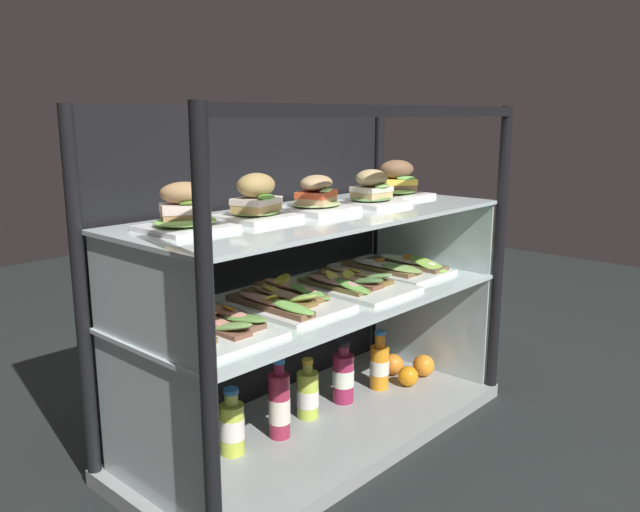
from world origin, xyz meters
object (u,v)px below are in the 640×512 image
object	(u,v)px
open_sandwich_tray_left_of_center	(204,325)
orange_fruit_beside_bottles	(408,376)
open_sandwich_tray_near_left_corner	(395,267)
orange_fruit_near_left_post	(393,364)
plated_roll_sandwich_near_left_corner	(256,201)
juice_bottle_front_left_end	(343,376)
juice_bottle_back_center	(279,405)
open_sandwich_tray_mid_right	(282,299)
juice_bottle_tucked_behind	(379,365)
juice_bottle_front_second	(307,394)
plated_roll_sandwich_near_right_corner	(372,192)
juice_bottle_front_right_end	(191,443)
orange_fruit_rolled_forward	(424,365)
plated_roll_sandwich_mid_left	(185,213)
open_sandwich_tray_center	(350,283)
juice_bottle_front_middle	(232,426)
plated_roll_sandwich_left_of_center	(396,183)
plated_roll_sandwich_mid_right	(316,199)

from	to	relation	value
open_sandwich_tray_left_of_center	orange_fruit_beside_bottles	size ratio (longest dim) A/B	5.30
open_sandwich_tray_near_left_corner	orange_fruit_near_left_post	world-z (taller)	open_sandwich_tray_near_left_corner
plated_roll_sandwich_near_left_corner	juice_bottle_front_left_end	bearing A→B (deg)	0.34
juice_bottle_back_center	open_sandwich_tray_mid_right	bearing A→B (deg)	-3.17
juice_bottle_tucked_behind	orange_fruit_beside_bottles	world-z (taller)	juice_bottle_tucked_behind
juice_bottle_front_second	plated_roll_sandwich_near_right_corner	bearing A→B (deg)	-15.45
plated_roll_sandwich_near_right_corner	juice_bottle_front_second	bearing A→B (deg)	164.55
juice_bottle_front_right_end	orange_fruit_beside_bottles	bearing A→B (deg)	-6.00
juice_bottle_front_left_end	open_sandwich_tray_near_left_corner	bearing A→B (deg)	-3.72
open_sandwich_tray_mid_right	juice_bottle_front_second	size ratio (longest dim) A/B	2.01
open_sandwich_tray_left_of_center	orange_fruit_rolled_forward	world-z (taller)	open_sandwich_tray_left_of_center
orange_fruit_beside_bottles	plated_roll_sandwich_mid_left	bearing A→B (deg)	173.54
juice_bottle_tucked_behind	plated_roll_sandwich_near_right_corner	bearing A→B (deg)	-163.16
plated_roll_sandwich_near_left_corner	orange_fruit_beside_bottles	xyz separation A→B (m)	(0.60, -0.08, -0.65)
juice_bottle_front_right_end	orange_fruit_near_left_post	size ratio (longest dim) A/B	2.79
open_sandwich_tray_mid_right	open_sandwich_tray_center	world-z (taller)	open_sandwich_tray_mid_right
open_sandwich_tray_near_left_corner	orange_fruit_near_left_post	xyz separation A→B (m)	(0.04, 0.03, -0.37)
open_sandwich_tray_near_left_corner	juice_bottle_back_center	distance (m)	0.63
juice_bottle_front_middle	orange_fruit_beside_bottles	world-z (taller)	juice_bottle_front_middle
orange_fruit_near_left_post	orange_fruit_rolled_forward	size ratio (longest dim) A/B	0.99
plated_roll_sandwich_left_of_center	juice_bottle_front_right_end	bearing A→B (deg)	-179.71
plated_roll_sandwich_mid_right	juice_bottle_front_left_end	size ratio (longest dim) A/B	0.91
juice_bottle_back_center	plated_roll_sandwich_mid_right	bearing A→B (deg)	-4.30
open_sandwich_tray_center	juice_bottle_front_middle	size ratio (longest dim) A/B	1.96
open_sandwich_tray_left_of_center	plated_roll_sandwich_near_right_corner	bearing A→B (deg)	-1.61
open_sandwich_tray_mid_right	juice_bottle_front_middle	xyz separation A→B (m)	(-0.17, 0.03, -0.33)
plated_roll_sandwich_mid_left	plated_roll_sandwich_left_of_center	distance (m)	0.85
plated_roll_sandwich_near_right_corner	juice_bottle_front_right_end	size ratio (longest dim) A/B	0.86
open_sandwich_tray_center	juice_bottle_tucked_behind	bearing A→B (deg)	4.67
orange_fruit_beside_bottles	juice_bottle_tucked_behind	bearing A→B (deg)	141.08
juice_bottle_front_middle	juice_bottle_front_second	world-z (taller)	same
open_sandwich_tray_mid_right	open_sandwich_tray_center	bearing A→B (deg)	-4.03
orange_fruit_near_left_post	open_sandwich_tray_center	bearing A→B (deg)	-171.09
plated_roll_sandwich_near_left_corner	juice_bottle_front_second	xyz separation A→B (m)	(0.20, 0.01, -0.62)
open_sandwich_tray_left_of_center	open_sandwich_tray_center	world-z (taller)	open_sandwich_tray_center
plated_roll_sandwich_near_left_corner	juice_bottle_tucked_behind	bearing A→B (deg)	-2.13
juice_bottle_front_right_end	juice_bottle_front_second	xyz separation A→B (m)	(0.44, 0.01, -0.02)
open_sandwich_tray_left_of_center	orange_fruit_beside_bottles	xyz separation A→B (m)	(0.81, -0.05, -0.37)
juice_bottle_front_left_end	orange_fruit_near_left_post	bearing A→B (deg)	2.24
open_sandwich_tray_center	open_sandwich_tray_left_of_center	bearing A→B (deg)	179.71
plated_roll_sandwich_mid_left	plated_roll_sandwich_near_left_corner	xyz separation A→B (m)	(0.22, -0.01, 0.01)
plated_roll_sandwich_mid_right	open_sandwich_tray_mid_right	world-z (taller)	plated_roll_sandwich_mid_right
plated_roll_sandwich_mid_right	open_sandwich_tray_mid_right	xyz separation A→B (m)	(-0.13, 0.01, -0.27)
juice_bottle_front_right_end	orange_fruit_rolled_forward	world-z (taller)	juice_bottle_front_right_end
plated_roll_sandwich_near_left_corner	open_sandwich_tray_mid_right	distance (m)	0.29
plated_roll_sandwich_near_right_corner	open_sandwich_tray_mid_right	size ratio (longest dim) A/B	0.49
plated_roll_sandwich_mid_right	open_sandwich_tray_left_of_center	bearing A→B (deg)	-179.13
plated_roll_sandwich_near_left_corner	juice_bottle_front_left_end	world-z (taller)	plated_roll_sandwich_near_left_corner
juice_bottle_tucked_behind	orange_fruit_rolled_forward	world-z (taller)	juice_bottle_tucked_behind
plated_roll_sandwich_left_of_center	open_sandwich_tray_mid_right	world-z (taller)	plated_roll_sandwich_left_of_center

